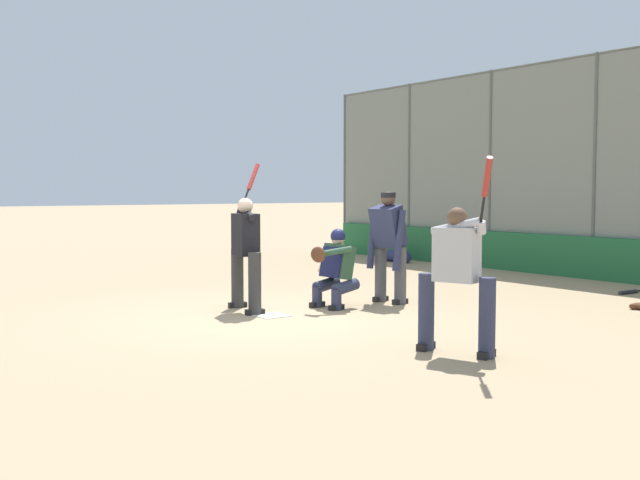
{
  "coord_description": "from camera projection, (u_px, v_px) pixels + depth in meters",
  "views": [
    {
      "loc": [
        -9.06,
        5.71,
        1.81
      ],
      "look_at": [
        0.18,
        -1.0,
        1.05
      ],
      "focal_mm": 42.0,
      "sensor_mm": 36.0,
      "label": 1
    }
  ],
  "objects": [
    {
      "name": "ground_plane",
      "position": [
        271.0,
        316.0,
        10.78
      ],
      "size": [
        160.0,
        160.0,
        0.0
      ],
      "primitive_type": "plane",
      "color": "tan"
    },
    {
      "name": "fielding_glove_on_dirt",
      "position": [
        640.0,
        306.0,
        11.34
      ],
      "size": [
        0.3,
        0.23,
        0.11
      ],
      "color": "#56331E",
      "rests_on": "ground_plane"
    },
    {
      "name": "catcher_behind_plate",
      "position": [
        335.0,
        267.0,
        11.53
      ],
      "size": [
        0.68,
        0.79,
        1.22
      ],
      "rotation": [
        0.0,
        0.0,
        0.15
      ],
      "color": "#2D334C",
      "rests_on": "ground_plane"
    },
    {
      "name": "backstop_fence",
      "position": [
        595.0,
        162.0,
        15.18
      ],
      "size": [
        16.62,
        0.08,
        4.59
      ],
      "color": "#515651",
      "rests_on": "ground_plane"
    },
    {
      "name": "batter_at_plate",
      "position": [
        246.0,
        250.0,
        11.17
      ],
      "size": [
        0.97,
        0.76,
        2.23
      ],
      "rotation": [
        0.0,
        0.0,
        -0.18
      ],
      "color": "#333333",
      "rests_on": "ground_plane"
    },
    {
      "name": "spare_bat_near_backstop",
      "position": [
        630.0,
        292.0,
        13.1
      ],
      "size": [
        0.11,
        0.82,
        0.07
      ],
      "rotation": [
        0.0,
        0.0,
        1.51
      ],
      "color": "black",
      "rests_on": "ground_plane"
    },
    {
      "name": "home_plate_marker",
      "position": [
        271.0,
        316.0,
        10.78
      ],
      "size": [
        0.43,
        0.43,
        0.01
      ],
      "primitive_type": "cube",
      "color": "white",
      "rests_on": "ground_plane"
    },
    {
      "name": "batter_on_deck",
      "position": [
        457.0,
        274.0,
        8.22
      ],
      "size": [
        1.12,
        0.54,
        2.16
      ],
      "rotation": [
        0.0,
        0.0,
        3.48
      ],
      "color": "#2D334C",
      "rests_on": "ground_plane"
    },
    {
      "name": "equipment_bag_dugout_side",
      "position": [
        394.0,
        256.0,
        18.96
      ],
      "size": [
        1.15,
        0.29,
        0.29
      ],
      "color": "navy",
      "rests_on": "ground_plane"
    },
    {
      "name": "baseball_loose",
      "position": [
        491.0,
        314.0,
        10.71
      ],
      "size": [
        0.07,
        0.07,
        0.07
      ],
      "primitive_type": "sphere",
      "color": "white",
      "rests_on": "ground_plane"
    },
    {
      "name": "umpire_home",
      "position": [
        389.0,
        243.0,
        11.97
      ],
      "size": [
        0.72,
        0.5,
        1.79
      ],
      "rotation": [
        0.0,
        0.0,
        0.13
      ],
      "color": "#4C4C51",
      "rests_on": "ground_plane"
    },
    {
      "name": "padding_wall",
      "position": [
        590.0,
        258.0,
        15.25
      ],
      "size": [
        16.21,
        0.18,
        0.86
      ],
      "primitive_type": "cube",
      "color": "#236638",
      "rests_on": "ground_plane"
    },
    {
      "name": "bleachers_beyond",
      "position": [
        581.0,
        239.0,
        18.79
      ],
      "size": [
        11.58,
        3.05,
        1.8
      ],
      "color": "slate",
      "rests_on": "ground_plane"
    }
  ]
}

